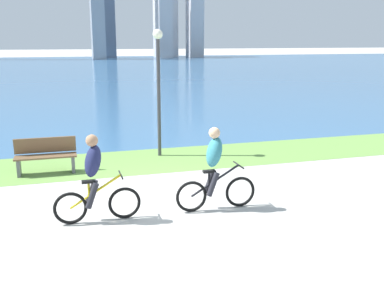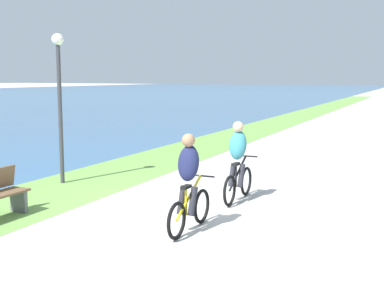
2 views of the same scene
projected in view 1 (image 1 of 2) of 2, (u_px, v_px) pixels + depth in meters
ground_plane at (161, 196)px, 9.75m from camera, size 300.00×300.00×0.00m
grass_strip_bayside at (138, 161)px, 12.47m from camera, size 120.00×2.60×0.01m
bay_water_surface at (77, 69)px, 50.50m from camera, size 300.00×78.76×0.00m
cyclist_lead at (215, 169)px, 8.78m from camera, size 1.65×0.52×1.67m
cyclist_trailing at (95, 179)px, 8.19m from camera, size 1.60×0.52×1.65m
bench_near_path at (46, 156)px, 11.29m from camera, size 1.50×0.47×0.90m
lamppost_tall at (158, 73)px, 12.57m from camera, size 0.28×0.28×3.58m
city_skyline_far_shore at (128, 5)px, 80.16m from camera, size 39.94×11.17×24.70m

